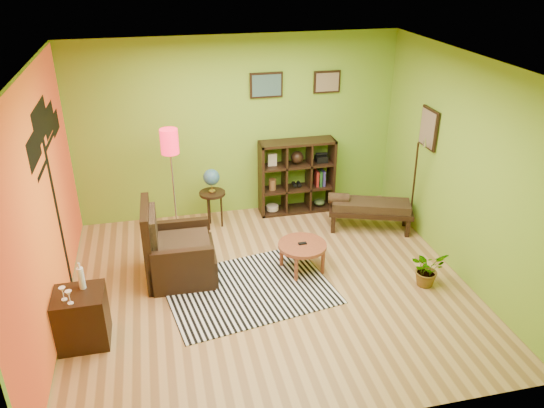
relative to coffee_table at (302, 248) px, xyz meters
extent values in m
plane|color=tan|center=(-0.51, -0.30, -0.34)|extent=(5.00, 5.00, 0.00)
cube|color=#73A42A|center=(-0.51, 1.95, 1.06)|extent=(5.00, 0.04, 2.80)
cube|color=#73A42A|center=(-0.51, -2.55, 1.06)|extent=(5.00, 0.04, 2.80)
cube|color=#73A42A|center=(-3.01, -0.30, 1.06)|extent=(0.04, 4.50, 2.80)
cube|color=#73A42A|center=(1.99, -0.30, 1.06)|extent=(0.04, 4.50, 2.80)
cube|color=white|center=(-0.51, -0.30, 2.46)|extent=(5.00, 4.50, 0.04)
cube|color=orange|center=(-2.99, -0.30, 1.06)|extent=(0.01, 4.45, 2.75)
cube|color=black|center=(-2.97, 0.25, 0.71)|extent=(0.01, 0.14, 2.10)
cube|color=black|center=(-2.97, -0.25, 1.71)|extent=(0.01, 0.65, 0.32)
cube|color=black|center=(-2.97, 0.30, 1.84)|extent=(0.01, 0.85, 0.40)
cube|color=black|center=(-2.97, 0.80, 1.71)|extent=(0.01, 0.70, 0.32)
cube|color=black|center=(-2.97, 1.15, 1.56)|extent=(0.01, 0.50, 0.26)
cube|color=black|center=(-0.06, 1.92, 1.71)|extent=(0.50, 0.03, 0.38)
cube|color=#416661|center=(-0.06, 1.89, 1.71)|extent=(0.44, 0.01, 0.32)
cube|color=black|center=(0.89, 1.92, 1.71)|extent=(0.42, 0.03, 0.34)
cube|color=#90795D|center=(0.89, 1.89, 1.71)|extent=(0.36, 0.01, 0.28)
cube|color=black|center=(1.96, 0.60, 1.31)|extent=(0.03, 0.44, 0.56)
cube|color=#90795D|center=(1.93, 0.60, 1.31)|extent=(0.01, 0.38, 0.50)
cylinder|color=black|center=(1.84, 0.60, 0.44)|extent=(0.23, 0.34, 1.46)
cone|color=silver|center=(1.84, 0.45, 1.18)|extent=(0.08, 0.09, 0.16)
cube|color=silver|center=(-0.78, -0.30, -0.33)|extent=(2.25, 1.80, 0.01)
cylinder|color=brown|center=(0.00, 0.00, 0.03)|extent=(0.64, 0.64, 0.05)
cylinder|color=brown|center=(0.15, 0.25, -0.17)|extent=(0.05, 0.05, 0.35)
cylinder|color=brown|center=(-0.25, 0.15, -0.17)|extent=(0.05, 0.05, 0.35)
cylinder|color=brown|center=(0.25, -0.15, -0.17)|extent=(0.05, 0.05, 0.35)
cylinder|color=brown|center=(-0.15, -0.25, -0.17)|extent=(0.05, 0.05, 0.35)
cube|color=black|center=(0.00, 0.00, 0.06)|extent=(0.11, 0.05, 0.02)
cube|color=black|center=(-1.56, 0.21, -0.15)|extent=(0.87, 0.85, 0.39)
cube|color=black|center=(-1.97, 0.22, 0.19)|extent=(0.12, 0.83, 1.06)
cube|color=black|center=(-1.57, -0.18, -0.03)|extent=(0.77, 0.11, 0.62)
cube|color=black|center=(-1.55, 0.61, -0.03)|extent=(0.77, 0.11, 0.62)
cube|color=#FAB96D|center=(-1.53, 0.21, 0.11)|extent=(0.69, 0.67, 0.13)
cube|color=#FAB96D|center=(-1.89, 0.22, 0.38)|extent=(0.10, 0.62, 0.48)
cube|color=black|center=(-2.71, -0.85, -0.03)|extent=(0.53, 0.48, 0.63)
cylinder|color=white|center=(-2.66, -0.75, 0.41)|extent=(0.07, 0.07, 0.25)
cylinder|color=white|center=(-2.66, -0.75, 0.57)|extent=(0.02, 0.02, 0.07)
cylinder|color=white|center=(-2.83, -0.93, 0.29)|extent=(0.06, 0.06, 0.01)
cylinder|color=white|center=(-2.83, -0.93, 0.34)|extent=(0.01, 0.01, 0.09)
cone|color=white|center=(-2.83, -0.93, 0.41)|extent=(0.07, 0.07, 0.06)
cylinder|color=white|center=(-2.76, -1.01, 0.29)|extent=(0.06, 0.06, 0.01)
cylinder|color=white|center=(-2.76, -1.01, 0.34)|extent=(0.01, 0.01, 0.09)
cone|color=white|center=(-2.76, -1.01, 0.41)|extent=(0.07, 0.07, 0.06)
cylinder|color=silver|center=(-1.57, 1.19, -0.33)|extent=(0.26, 0.26, 0.03)
cylinder|color=silver|center=(-1.57, 1.19, 0.45)|extent=(0.02, 0.02, 1.58)
cylinder|color=red|center=(-1.57, 1.19, 1.19)|extent=(0.25, 0.25, 0.35)
cylinder|color=black|center=(-1.00, 1.47, 0.23)|extent=(0.39, 0.39, 0.04)
cylinder|color=black|center=(-0.88, 1.44, -0.07)|extent=(0.03, 0.03, 0.55)
cylinder|color=black|center=(-1.04, 1.59, -0.07)|extent=(0.03, 0.03, 0.55)
cylinder|color=black|center=(-1.08, 1.37, -0.07)|extent=(0.03, 0.03, 0.55)
cylinder|color=gold|center=(-1.00, 1.47, 0.27)|extent=(0.10, 0.10, 0.02)
cylinder|color=gold|center=(-1.00, 1.47, 0.33)|extent=(0.02, 0.02, 0.10)
sphere|color=#243B95|center=(-1.00, 1.47, 0.49)|extent=(0.24, 0.24, 0.24)
cube|color=black|center=(-0.19, 1.73, 0.26)|extent=(0.04, 0.35, 1.20)
cube|color=black|center=(0.97, 1.73, 0.26)|extent=(0.04, 0.35, 1.20)
cube|color=black|center=(0.39, 1.73, -0.32)|extent=(1.20, 0.35, 0.04)
cube|color=black|center=(0.39, 1.73, 0.84)|extent=(1.20, 0.35, 0.04)
cube|color=black|center=(0.19, 1.73, 0.26)|extent=(0.03, 0.33, 1.12)
cube|color=black|center=(0.59, 1.73, 0.26)|extent=(0.03, 0.33, 1.12)
cube|color=black|center=(0.39, 1.73, 0.06)|extent=(1.12, 0.33, 0.03)
cube|color=black|center=(0.39, 1.73, 0.46)|extent=(1.12, 0.33, 0.03)
cylinder|color=#BCAA91|center=(-0.01, 1.73, -0.25)|extent=(0.20, 0.20, 0.07)
sphere|color=black|center=(0.39, 1.73, 0.59)|extent=(0.20, 0.20, 0.20)
cube|color=black|center=(0.79, 1.73, 0.53)|extent=(0.18, 0.15, 0.10)
cylinder|color=black|center=(0.35, 1.73, 0.13)|extent=(0.06, 0.12, 0.06)
cylinder|color=black|center=(0.43, 1.73, 0.13)|extent=(0.06, 0.12, 0.06)
ellipsoid|color=#384C26|center=(0.79, 1.73, -0.24)|extent=(0.18, 0.18, 0.09)
cylinder|color=brown|center=(-0.01, 1.73, 0.16)|extent=(0.12, 0.12, 0.18)
cube|color=#BCAA91|center=(-0.01, 1.73, 0.58)|extent=(0.14, 0.03, 0.20)
cube|color=maroon|center=(0.72, 1.73, 0.20)|extent=(0.04, 0.18, 0.26)
cube|color=#1E4C1E|center=(0.77, 1.73, 0.20)|extent=(0.04, 0.18, 0.26)
cube|color=navy|center=(0.83, 1.73, 0.20)|extent=(0.04, 0.18, 0.26)
cube|color=black|center=(1.32, 0.86, -0.03)|extent=(1.32, 0.83, 0.07)
cube|color=#FAB96D|center=(1.32, 0.86, 0.07)|extent=(1.22, 0.75, 0.12)
cylinder|color=#FAB96D|center=(0.86, 1.02, 0.16)|extent=(0.35, 0.25, 0.16)
cube|color=black|center=(1.90, 0.85, -0.20)|extent=(0.08, 0.08, 0.28)
cube|color=black|center=(0.86, 1.21, -0.20)|extent=(0.08, 0.08, 0.28)
cube|color=black|center=(1.78, 0.51, -0.20)|extent=(0.08, 0.08, 0.28)
cube|color=black|center=(0.74, 0.88, -0.20)|extent=(0.08, 0.08, 0.28)
imported|color=#26661E|center=(1.46, -0.68, -0.16)|extent=(0.54, 0.57, 0.37)
camera|label=1|loc=(-1.73, -5.78, 3.60)|focal=35.00mm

